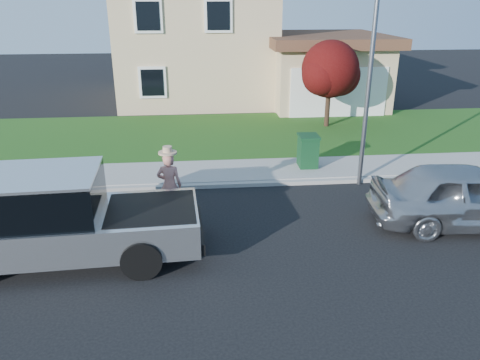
% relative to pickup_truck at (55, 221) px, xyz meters
% --- Properties ---
extents(ground, '(80.00, 80.00, 0.00)m').
position_rel_pickup_truck_xyz_m(ground, '(3.28, 0.97, -0.95)').
color(ground, black).
rests_on(ground, ground).
extents(curb, '(40.00, 0.20, 0.12)m').
position_rel_pickup_truck_xyz_m(curb, '(4.28, 3.87, -0.89)').
color(curb, gray).
rests_on(curb, ground).
extents(sidewalk, '(40.00, 2.00, 0.15)m').
position_rel_pickup_truck_xyz_m(sidewalk, '(4.28, 4.97, -0.88)').
color(sidewalk, gray).
rests_on(sidewalk, ground).
extents(lawn, '(40.00, 7.00, 0.10)m').
position_rel_pickup_truck_xyz_m(lawn, '(4.28, 9.47, -0.90)').
color(lawn, '#1E4F16').
rests_on(lawn, ground).
extents(house, '(14.00, 11.30, 6.85)m').
position_rel_pickup_truck_xyz_m(house, '(4.59, 17.36, 2.21)').
color(house, tan).
rests_on(house, ground).
extents(pickup_truck, '(6.32, 2.49, 2.04)m').
position_rel_pickup_truck_xyz_m(pickup_truck, '(0.00, 0.00, 0.00)').
color(pickup_truck, black).
rests_on(pickup_truck, ground).
extents(woman, '(0.70, 0.51, 1.93)m').
position_rel_pickup_truck_xyz_m(woman, '(2.34, 1.98, -0.04)').
color(woman, tan).
rests_on(woman, ground).
extents(sedan, '(4.88, 2.32, 1.61)m').
position_rel_pickup_truck_xyz_m(sedan, '(9.78, 0.75, -0.15)').
color(sedan, '#A8AAAF').
rests_on(sedan, ground).
extents(ornamental_tree, '(2.68, 2.42, 3.68)m').
position_rel_pickup_truck_xyz_m(ornamental_tree, '(8.85, 10.29, 1.50)').
color(ornamental_tree, black).
rests_on(ornamental_tree, lawn).
extents(trash_bin, '(0.67, 0.77, 1.07)m').
position_rel_pickup_truck_xyz_m(trash_bin, '(6.73, 5.07, -0.26)').
color(trash_bin, '#0E361A').
rests_on(trash_bin, sidewalk).
extents(street_lamp, '(0.47, 0.74, 5.74)m').
position_rel_pickup_truck_xyz_m(street_lamp, '(8.09, 3.67, 2.32)').
color(street_lamp, slate).
rests_on(street_lamp, ground).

